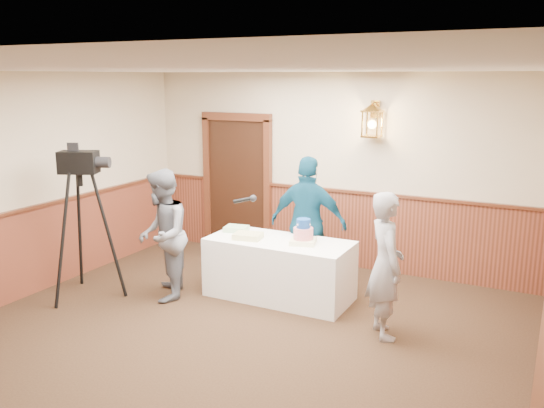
{
  "coord_description": "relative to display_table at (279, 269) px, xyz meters",
  "views": [
    {
      "loc": [
        2.96,
        -4.26,
        2.75
      ],
      "look_at": [
        -0.09,
        1.7,
        1.25
      ],
      "focal_mm": 38.0,
      "sensor_mm": 36.0,
      "label": 1
    }
  ],
  "objects": [
    {
      "name": "sheet_cake_yellow",
      "position": [
        -0.38,
        -0.12,
        0.41
      ],
      "size": [
        0.38,
        0.32,
        0.07
      ],
      "primitive_type": "cube",
      "rotation": [
        0.0,
        0.0,
        0.17
      ],
      "color": "#F1F794",
      "rests_on": "display_table"
    },
    {
      "name": "ground",
      "position": [
        0.09,
        -1.9,
        -0.38
      ],
      "size": [
        7.0,
        7.0,
        0.0
      ],
      "primitive_type": "plane",
      "color": "black",
      "rests_on": "ground"
    },
    {
      "name": "display_table",
      "position": [
        0.0,
        0.0,
        0.0
      ],
      "size": [
        1.8,
        0.8,
        0.75
      ],
      "primitive_type": "cube",
      "color": "white",
      "rests_on": "ground"
    },
    {
      "name": "sheet_cake_green",
      "position": [
        -0.69,
        0.12,
        0.41
      ],
      "size": [
        0.32,
        0.27,
        0.07
      ],
      "primitive_type": "cube",
      "rotation": [
        0.0,
        0.0,
        0.16
      ],
      "color": "#ADE29F",
      "rests_on": "display_table"
    },
    {
      "name": "room_shell",
      "position": [
        0.04,
        -1.45,
        1.15
      ],
      "size": [
        6.02,
        7.02,
        2.81
      ],
      "color": "#C5B394",
      "rests_on": "ground"
    },
    {
      "name": "interviewer",
      "position": [
        -1.28,
        -0.68,
        0.45
      ],
      "size": [
        1.55,
        1.0,
        1.64
      ],
      "rotation": [
        0.0,
        0.0,
        -1.03
      ],
      "color": "slate",
      "rests_on": "ground"
    },
    {
      "name": "assistant_p",
      "position": [
        0.17,
        0.5,
        0.5
      ],
      "size": [
        1.05,
        0.49,
        1.75
      ],
      "primitive_type": "imported",
      "rotation": [
        0.0,
        0.0,
        3.21
      ],
      "color": "navy",
      "rests_on": "ground"
    },
    {
      "name": "tiered_cake",
      "position": [
        0.32,
        -0.0,
        0.5
      ],
      "size": [
        0.37,
        0.37,
        0.31
      ],
      "rotation": [
        0.0,
        0.0,
        0.26
      ],
      "color": "#FAF5BF",
      "rests_on": "display_table"
    },
    {
      "name": "tv_camera_rig",
      "position": [
        -2.19,
        -1.07,
        0.46
      ],
      "size": [
        0.72,
        0.68,
        1.86
      ],
      "rotation": [
        0.0,
        0.0,
        0.43
      ],
      "color": "black",
      "rests_on": "ground"
    },
    {
      "name": "baker",
      "position": [
        1.48,
        -0.47,
        0.42
      ],
      "size": [
        0.64,
        0.69,
        1.58
      ],
      "primitive_type": "imported",
      "rotation": [
        0.0,
        0.0,
        2.17
      ],
      "color": "gray",
      "rests_on": "ground"
    }
  ]
}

